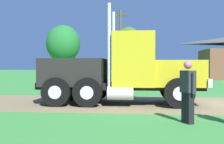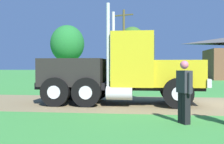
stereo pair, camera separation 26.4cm
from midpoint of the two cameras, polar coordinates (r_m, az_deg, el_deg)
truck_foreground_white at (r=11.73m, az=2.40°, el=0.07°), size 6.96×2.63×4.04m
visitor_walking_mid at (r=7.95m, az=15.46°, el=-3.53°), size 0.42×0.54×1.74m
utility_pole_near at (r=31.15m, az=2.67°, el=5.97°), size 2.12×0.87×7.83m
tree_left at (r=45.40m, az=-8.94°, el=5.71°), size 5.40×5.40×8.13m
tree_mid at (r=44.34m, az=4.32°, el=6.31°), size 4.04×4.04×7.78m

